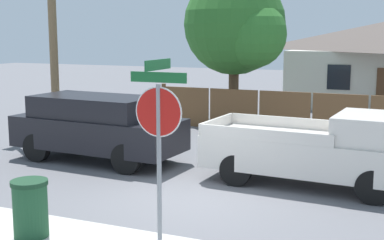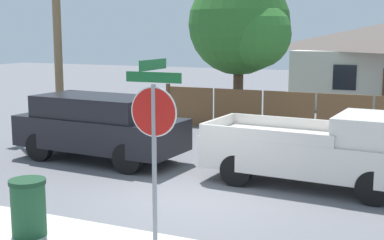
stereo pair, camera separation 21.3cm
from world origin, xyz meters
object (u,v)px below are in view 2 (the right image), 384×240
(oak_tree, at_px, (243,26))
(red_suv, at_px, (99,125))
(stop_sign, at_px, (154,129))
(orange_pickup, at_px, (322,150))
(trash_bin, at_px, (28,207))

(oak_tree, relative_size, red_suv, 1.21)
(stop_sign, bearing_deg, red_suv, 129.99)
(oak_tree, bearing_deg, red_suv, -99.60)
(orange_pickup, xyz_separation_m, trash_bin, (-4.02, -5.14, -0.34))
(red_suv, bearing_deg, orange_pickup, 3.31)
(oak_tree, height_order, trash_bin, oak_tree)
(stop_sign, height_order, trash_bin, stop_sign)
(orange_pickup, xyz_separation_m, stop_sign, (-1.46, -5.28, 1.25))
(stop_sign, relative_size, trash_bin, 3.10)
(red_suv, height_order, stop_sign, stop_sign)
(orange_pickup, bearing_deg, oak_tree, 124.03)
(trash_bin, bearing_deg, oak_tree, 92.99)
(red_suv, height_order, trash_bin, red_suv)
(orange_pickup, bearing_deg, stop_sign, -102.06)
(oak_tree, xyz_separation_m, red_suv, (-1.34, -7.94, -2.74))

